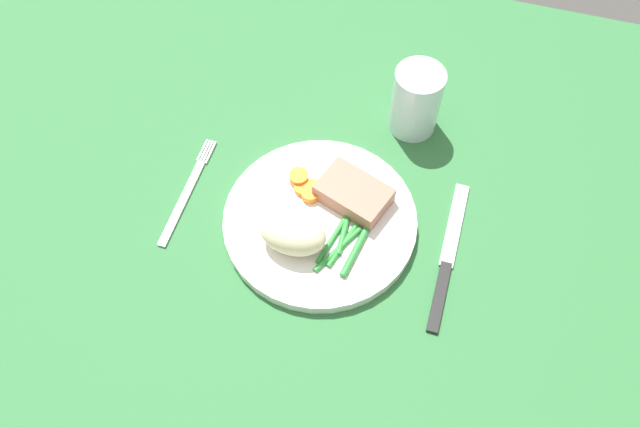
% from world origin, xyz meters
% --- Properties ---
extents(dining_table, '(1.20, 0.90, 0.02)m').
position_xyz_m(dining_table, '(0.00, 0.00, 0.01)').
color(dining_table, '#2D6B38').
rests_on(dining_table, ground).
extents(dinner_plate, '(0.24, 0.24, 0.02)m').
position_xyz_m(dinner_plate, '(0.02, -0.03, 0.03)').
color(dinner_plate, white).
rests_on(dinner_plate, dining_table).
extents(meat_portion, '(0.10, 0.08, 0.03)m').
position_xyz_m(meat_portion, '(0.05, 0.01, 0.05)').
color(meat_portion, '#A86B56').
rests_on(meat_portion, dinner_plate).
extents(mashed_potatoes, '(0.08, 0.05, 0.05)m').
position_xyz_m(mashed_potatoes, '(-0.00, -0.07, 0.06)').
color(mashed_potatoes, beige).
rests_on(mashed_potatoes, dinner_plate).
extents(carrot_slices, '(0.05, 0.05, 0.01)m').
position_xyz_m(carrot_slices, '(-0.01, 0.01, 0.04)').
color(carrot_slices, orange).
rests_on(carrot_slices, dinner_plate).
extents(green_beans, '(0.05, 0.09, 0.01)m').
position_xyz_m(green_beans, '(0.06, -0.05, 0.04)').
color(green_beans, '#2D8C38').
rests_on(green_beans, dinner_plate).
extents(fork, '(0.01, 0.17, 0.00)m').
position_xyz_m(fork, '(-0.16, -0.03, 0.02)').
color(fork, silver).
rests_on(fork, dining_table).
extents(knife, '(0.02, 0.20, 0.01)m').
position_xyz_m(knife, '(0.18, -0.03, 0.02)').
color(knife, black).
rests_on(knife, dining_table).
extents(water_glass, '(0.06, 0.06, 0.10)m').
position_xyz_m(water_glass, '(0.10, 0.16, 0.06)').
color(water_glass, silver).
rests_on(water_glass, dining_table).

